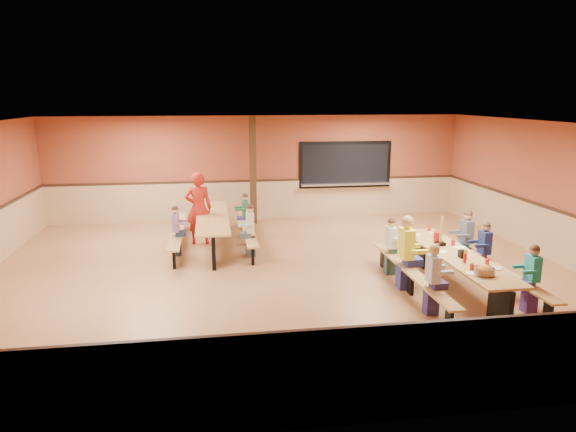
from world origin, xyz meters
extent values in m
plane|color=brown|center=(0.00, 0.00, 0.00)|extent=(12.00, 12.00, 0.00)
cube|color=brown|center=(0.00, 5.00, 1.50)|extent=(12.00, 0.04, 3.00)
cube|color=brown|center=(0.00, -5.00, 1.50)|extent=(12.00, 0.04, 3.00)
cube|color=brown|center=(6.00, 0.00, 1.50)|extent=(0.04, 10.00, 3.00)
cube|color=white|center=(0.00, 0.00, 3.00)|extent=(12.00, 10.00, 0.04)
cube|color=black|center=(2.60, 4.97, 1.55)|extent=(2.60, 0.06, 1.20)
cube|color=silver|center=(2.60, 4.88, 0.98)|extent=(2.70, 0.28, 0.06)
cube|color=black|center=(-0.20, 4.40, 1.50)|extent=(0.18, 0.18, 3.00)
cube|color=#AA7F43|center=(2.99, -1.43, 0.72)|extent=(0.75, 3.60, 0.04)
cube|color=black|center=(2.99, -2.98, 0.35)|extent=(0.08, 0.60, 0.70)
cube|color=black|center=(2.99, 0.12, 0.35)|extent=(0.08, 0.60, 0.70)
cube|color=#AA7F43|center=(2.17, -1.43, 0.43)|extent=(0.26, 3.60, 0.04)
cube|color=black|center=(2.17, -1.43, 0.21)|extent=(0.06, 0.18, 0.41)
cube|color=#AA7F43|center=(3.82, -1.43, 0.43)|extent=(0.26, 3.60, 0.04)
cube|color=black|center=(3.82, -1.43, 0.21)|extent=(0.06, 0.18, 0.41)
cube|color=#AA7F43|center=(-1.36, 2.25, 0.72)|extent=(0.75, 3.60, 0.04)
cube|color=black|center=(-1.36, 0.70, 0.35)|extent=(0.08, 0.60, 0.70)
cube|color=black|center=(-1.36, 3.80, 0.35)|extent=(0.08, 0.60, 0.70)
cube|color=#AA7F43|center=(-2.18, 2.25, 0.43)|extent=(0.26, 3.60, 0.04)
cube|color=black|center=(-2.18, 2.25, 0.21)|extent=(0.06, 0.18, 0.41)
cube|color=#AA7F43|center=(-0.53, 2.25, 0.43)|extent=(0.26, 3.60, 0.04)
cube|color=black|center=(-0.53, 2.25, 0.21)|extent=(0.06, 0.18, 0.41)
imported|color=#A31C12|center=(-1.69, 2.51, 0.88)|extent=(0.65, 0.43, 1.77)
cylinder|color=#AC1E16|center=(2.96, -0.72, 0.85)|extent=(0.16, 0.16, 0.22)
cube|color=black|center=(2.99, -1.69, 0.80)|extent=(0.10, 0.14, 0.13)
cylinder|color=yellow|center=(3.00, -1.79, 0.82)|extent=(0.06, 0.06, 0.17)
cylinder|color=#B2140F|center=(2.89, -1.97, 0.82)|extent=(0.06, 0.06, 0.17)
cube|color=black|center=(2.94, -0.90, 0.77)|extent=(0.16, 0.16, 0.06)
cube|color=#AA7F43|center=(2.94, -0.90, 1.05)|extent=(0.02, 0.09, 0.50)
camera|label=1|loc=(-1.35, -9.80, 3.51)|focal=32.00mm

